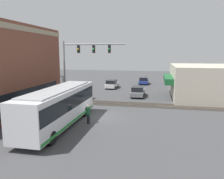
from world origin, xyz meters
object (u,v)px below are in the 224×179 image
at_px(crossing_signal, 63,86).
at_px(pedestrian_near_bus, 88,114).
at_px(parked_car_grey, 138,92).
at_px(city_bus, 59,105).
at_px(parked_car_white, 112,84).
at_px(parked_car_blue, 144,81).

relative_size(crossing_signal, pedestrian_near_bus, 2.20).
relative_size(parked_car_grey, pedestrian_near_bus, 2.69).
height_order(city_bus, pedestrian_near_bus, city_bus).
distance_m(city_bus, parked_car_grey, 15.93).
bearing_deg(city_bus, pedestrian_near_bus, -60.42).
height_order(city_bus, parked_car_grey, city_bus).
height_order(parked_car_grey, parked_car_white, parked_car_white).
bearing_deg(parked_car_white, crossing_signal, 167.05).
bearing_deg(parked_car_blue, parked_car_grey, 180.00).
xyz_separation_m(city_bus, pedestrian_near_bus, (1.24, -2.18, -0.98)).
bearing_deg(pedestrian_near_bus, crossing_signal, 38.66).
distance_m(crossing_signal, parked_car_grey, 11.19).
bearing_deg(parked_car_white, pedestrian_near_bus, -173.97).
bearing_deg(pedestrian_near_bus, parked_car_blue, -6.76).
height_order(city_bus, parked_car_white, city_bus).
distance_m(city_bus, pedestrian_near_bus, 2.69).
bearing_deg(parked_car_white, city_bus, 180.00).
relative_size(city_bus, parked_car_blue, 2.56).
xyz_separation_m(city_bus, crossing_signal, (7.96, 3.20, 0.43)).
bearing_deg(parked_car_grey, parked_car_blue, 0.00).
bearing_deg(crossing_signal, pedestrian_near_bus, -141.34).
bearing_deg(parked_car_white, parked_car_blue, -39.53).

